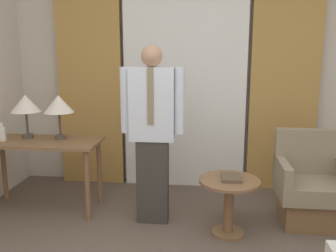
# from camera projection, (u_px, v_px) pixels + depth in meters

# --- Properties ---
(wall_back) EXTENTS (10.00, 0.06, 2.70)m
(wall_back) POSITION_uv_depth(u_px,v_px,m) (185.00, 72.00, 4.42)
(wall_back) COLOR beige
(wall_back) RESTS_ON ground_plane
(curtain_sheer_center) EXTENTS (1.41, 0.06, 2.58)m
(curtain_sheer_center) POSITION_uv_depth(u_px,v_px,m) (185.00, 78.00, 4.30)
(curtain_sheer_center) COLOR white
(curtain_sheer_center) RESTS_ON ground_plane
(curtain_drape_left) EXTENTS (0.76, 0.06, 2.58)m
(curtain_drape_left) POSITION_uv_depth(u_px,v_px,m) (90.00, 77.00, 4.42)
(curtain_drape_left) COLOR #B28442
(curtain_drape_left) RESTS_ON ground_plane
(curtain_drape_right) EXTENTS (0.76, 0.06, 2.58)m
(curtain_drape_right) POSITION_uv_depth(u_px,v_px,m) (285.00, 79.00, 4.18)
(curtain_drape_right) COLOR #B28442
(curtain_drape_right) RESTS_ON ground_plane
(desk) EXTENTS (1.18, 0.52, 0.73)m
(desk) POSITION_uv_depth(u_px,v_px,m) (41.00, 152.00, 3.76)
(desk) COLOR brown
(desk) RESTS_ON ground_plane
(table_lamp_left) EXTENTS (0.30, 0.30, 0.45)m
(table_lamp_left) POSITION_uv_depth(u_px,v_px,m) (26.00, 105.00, 3.77)
(table_lamp_left) COLOR #4C4238
(table_lamp_left) RESTS_ON desk
(table_lamp_right) EXTENTS (0.30, 0.30, 0.45)m
(table_lamp_right) POSITION_uv_depth(u_px,v_px,m) (59.00, 105.00, 3.73)
(table_lamp_right) COLOR #4C4238
(table_lamp_right) RESTS_ON desk
(bottle_near_edge) EXTENTS (0.07, 0.07, 0.18)m
(bottle_near_edge) POSITION_uv_depth(u_px,v_px,m) (2.00, 133.00, 3.71)
(bottle_near_edge) COLOR silver
(bottle_near_edge) RESTS_ON desk
(person) EXTENTS (0.58, 0.20, 1.66)m
(person) POSITION_uv_depth(u_px,v_px,m) (152.00, 129.00, 3.43)
(person) COLOR #38332D
(person) RESTS_ON ground_plane
(armchair) EXTENTS (0.63, 0.56, 0.87)m
(armchair) POSITION_uv_depth(u_px,v_px,m) (311.00, 189.00, 3.53)
(armchair) COLOR brown
(armchair) RESTS_ON ground_plane
(side_table) EXTENTS (0.53, 0.53, 0.51)m
(side_table) POSITION_uv_depth(u_px,v_px,m) (229.00, 197.00, 3.28)
(side_table) COLOR brown
(side_table) RESTS_ON ground_plane
(book) EXTENTS (0.17, 0.22, 0.03)m
(book) POSITION_uv_depth(u_px,v_px,m) (231.00, 178.00, 3.26)
(book) COLOR brown
(book) RESTS_ON side_table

